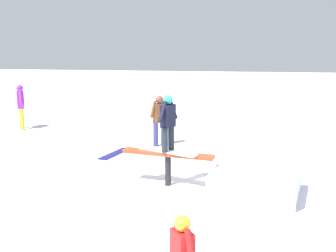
{
  "coord_description": "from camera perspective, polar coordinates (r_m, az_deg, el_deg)",
  "views": [
    {
      "loc": [
        -1.24,
        10.14,
        3.49
      ],
      "look_at": [
        0.0,
        0.0,
        1.39
      ],
      "focal_mm": 50.0,
      "sensor_mm": 36.0,
      "label": 1
    }
  ],
  "objects": [
    {
      "name": "main_rider_on_rail",
      "position": [
        10.43,
        -0.0,
        0.16
      ],
      "size": [
        1.44,
        0.92,
        1.3
      ],
      "rotation": [
        0.0,
        0.0,
        -0.47
      ],
      "color": "white",
      "rests_on": "rail_feature"
    },
    {
      "name": "rail_feature",
      "position": [
        10.6,
        -0.0,
        -3.86
      ],
      "size": [
        2.14,
        0.73,
        0.79
      ],
      "rotation": [
        0.0,
        0.0,
        -0.22
      ],
      "color": "black",
      "rests_on": "ground"
    },
    {
      "name": "snow_kicker_ramp",
      "position": [
        10.26,
        10.6,
        -6.87
      ],
      "size": [
        2.08,
        1.85,
        0.54
      ],
      "primitive_type": "cube",
      "rotation": [
        0.0,
        0.0,
        -0.22
      ],
      "color": "white",
      "rests_on": "ground"
    },
    {
      "name": "bystander_purple",
      "position": [
        17.43,
        -17.52,
        2.54
      ],
      "size": [
        0.41,
        0.67,
        1.59
      ],
      "rotation": [
        0.0,
        0.0,
        5.19
      ],
      "color": "gold",
      "rests_on": "ground"
    },
    {
      "name": "bystander_brown",
      "position": [
        14.21,
        -1.03,
        0.99
      ],
      "size": [
        0.59,
        0.49,
        1.54
      ],
      "rotation": [
        0.0,
        0.0,
        0.67
      ],
      "color": "navy",
      "rests_on": "ground"
    },
    {
      "name": "ground_plane",
      "position": [
        10.8,
        -0.0,
        -7.22
      ],
      "size": [
        60.0,
        60.0,
        0.0
      ],
      "primitive_type": "plane",
      "color": "white"
    },
    {
      "name": "loose_snowboard_navy",
      "position": [
        13.49,
        -6.51,
        -3.37
      ],
      "size": [
        0.69,
        1.39,
        0.02
      ],
      "primitive_type": "cube",
      "rotation": [
        0.0,
        0.0,
        4.4
      ],
      "color": "navy",
      "rests_on": "ground"
    }
  ]
}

